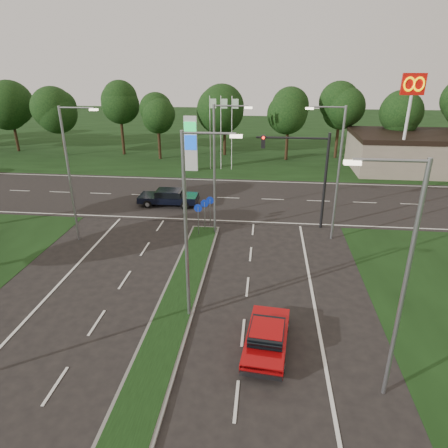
# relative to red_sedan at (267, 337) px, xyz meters

# --- Properties ---
(ground) EXTENTS (160.00, 160.00, 0.00)m
(ground) POSITION_rel_red_sedan_xyz_m (-4.57, -4.01, -0.62)
(ground) COLOR black
(ground) RESTS_ON ground
(verge_far) EXTENTS (160.00, 50.00, 0.02)m
(verge_far) POSITION_rel_red_sedan_xyz_m (-4.57, 50.99, -0.62)
(verge_far) COLOR black
(verge_far) RESTS_ON ground
(cross_road) EXTENTS (160.00, 12.00, 0.02)m
(cross_road) POSITION_rel_red_sedan_xyz_m (-4.57, 19.99, -0.62)
(cross_road) COLOR black
(cross_road) RESTS_ON ground
(median_kerb) EXTENTS (2.00, 26.00, 0.12)m
(median_kerb) POSITION_rel_red_sedan_xyz_m (-4.57, -0.01, -0.56)
(median_kerb) COLOR slate
(median_kerb) RESTS_ON ground
(commercial_building) EXTENTS (16.00, 9.00, 4.00)m
(commercial_building) POSITION_rel_red_sedan_xyz_m (17.43, 31.99, 1.38)
(commercial_building) COLOR gray
(commercial_building) RESTS_ON ground
(streetlight_median_near) EXTENTS (2.53, 0.22, 9.00)m
(streetlight_median_near) POSITION_rel_red_sedan_xyz_m (-3.57, 1.99, 4.46)
(streetlight_median_near) COLOR gray
(streetlight_median_near) RESTS_ON ground
(streetlight_median_far) EXTENTS (2.53, 0.22, 9.00)m
(streetlight_median_far) POSITION_rel_red_sedan_xyz_m (-3.57, 11.99, 4.46)
(streetlight_median_far) COLOR gray
(streetlight_median_far) RESTS_ON ground
(streetlight_left_far) EXTENTS (2.53, 0.22, 9.00)m
(streetlight_left_far) POSITION_rel_red_sedan_xyz_m (-12.87, 9.99, 4.46)
(streetlight_left_far) COLOR gray
(streetlight_left_far) RESTS_ON ground
(streetlight_right_far) EXTENTS (2.53, 0.22, 9.00)m
(streetlight_right_far) POSITION_rel_red_sedan_xyz_m (4.23, 11.99, 4.46)
(streetlight_right_far) COLOR gray
(streetlight_right_far) RESTS_ON ground
(streetlight_right_near) EXTENTS (2.53, 0.22, 9.00)m
(streetlight_right_near) POSITION_rel_red_sedan_xyz_m (4.23, -2.01, 4.46)
(streetlight_right_near) COLOR gray
(streetlight_right_near) RESTS_ON ground
(traffic_signal) EXTENTS (5.10, 0.42, 7.00)m
(traffic_signal) POSITION_rel_red_sedan_xyz_m (2.62, 13.99, 4.04)
(traffic_signal) COLOR black
(traffic_signal) RESTS_ON ground
(median_signs) EXTENTS (1.16, 1.76, 2.38)m
(median_signs) POSITION_rel_red_sedan_xyz_m (-4.57, 12.39, 1.10)
(median_signs) COLOR gray
(median_signs) RESTS_ON ground
(gas_pylon) EXTENTS (5.80, 1.26, 8.00)m
(gas_pylon) POSITION_rel_red_sedan_xyz_m (-8.36, 29.04, 2.58)
(gas_pylon) COLOR silver
(gas_pylon) RESTS_ON ground
(mcdonalds_sign) EXTENTS (2.20, 0.47, 10.40)m
(mcdonalds_sign) POSITION_rel_red_sedan_xyz_m (13.43, 27.96, 7.37)
(mcdonalds_sign) COLOR silver
(mcdonalds_sign) RESTS_ON ground
(treeline_far) EXTENTS (6.00, 6.00, 9.90)m
(treeline_far) POSITION_rel_red_sedan_xyz_m (-4.47, 35.92, 6.22)
(treeline_far) COLOR black
(treeline_far) RESTS_ON ground
(red_sedan) EXTENTS (2.12, 4.32, 1.15)m
(red_sedan) POSITION_rel_red_sedan_xyz_m (0.00, 0.00, 0.00)
(red_sedan) COLOR #9F080A
(red_sedan) RESTS_ON ground
(navy_sedan) EXTENTS (4.96, 2.12, 1.36)m
(navy_sedan) POSITION_rel_red_sedan_xyz_m (-8.47, 17.60, 0.12)
(navy_sedan) COLOR black
(navy_sedan) RESTS_ON ground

